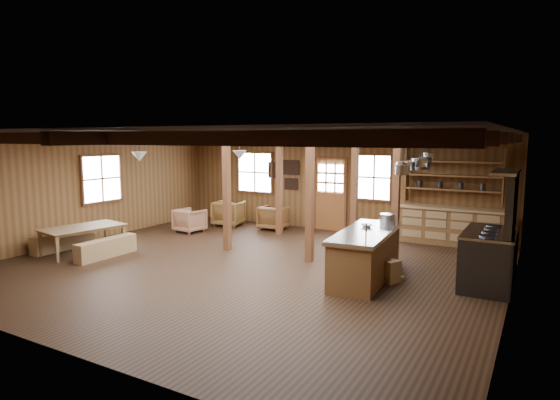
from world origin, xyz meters
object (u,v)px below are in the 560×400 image
at_px(commercial_range, 492,250).
at_px(dining_table, 84,240).
at_px(kitchen_island, 366,254).
at_px(armchair_c, 190,220).
at_px(armchair_b, 274,218).
at_px(armchair_a, 229,213).

relative_size(commercial_range, dining_table, 1.19).
bearing_deg(commercial_range, dining_table, -166.83).
height_order(kitchen_island, dining_table, kitchen_island).
distance_m(kitchen_island, armchair_c, 6.18).
bearing_deg(armchair_c, dining_table, 88.31).
relative_size(commercial_range, armchair_b, 2.79).
height_order(kitchen_island, armchair_b, kitchen_island).
bearing_deg(armchair_a, armchair_b, 175.19).
bearing_deg(commercial_range, kitchen_island, -162.09).
xyz_separation_m(kitchen_island, armchair_c, (-5.90, 1.85, -0.14)).
bearing_deg(armchair_b, dining_table, 62.79).
height_order(dining_table, armchair_a, armchair_a).
xyz_separation_m(dining_table, armchair_c, (0.51, 3.16, 0.02)).
xyz_separation_m(armchair_a, armchair_b, (1.49, 0.19, -0.04)).
distance_m(commercial_range, dining_table, 8.78).
relative_size(dining_table, armchair_b, 2.34).
relative_size(dining_table, armchair_a, 2.11).
xyz_separation_m(dining_table, armchair_a, (0.91, 4.50, 0.07)).
bearing_deg(armchair_b, armchair_c, 38.83).
bearing_deg(kitchen_island, armchair_c, 158.12).
bearing_deg(dining_table, armchair_b, -16.67).
height_order(commercial_range, dining_table, commercial_range).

